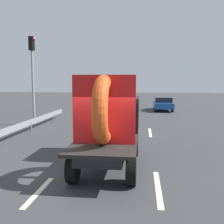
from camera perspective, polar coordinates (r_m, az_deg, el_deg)
The scene contains 9 objects.
ground_plane at distance 8.80m, azimuth -2.79°, elevation -13.03°, with size 120.00×120.00×0.00m, color #38383A.
flatbed_truck at distance 9.61m, azimuth -0.28°, elevation -1.73°, with size 2.02×4.89×3.16m.
distant_sedan at distance 27.13m, azimuth 11.00°, elevation 1.88°, with size 1.81×4.22×1.38m.
traffic_light at distance 18.52m, azimuth -16.84°, elevation 9.10°, with size 0.42×0.36×5.89m.
guardrail at distance 14.54m, azimuth -20.39°, elevation -3.37°, with size 0.10×16.06×0.71m.
lane_dash_left_near at distance 7.68m, azimuth -15.60°, elevation -16.30°, with size 2.01×0.16×0.01m, color beige.
lane_dash_left_far at distance 15.47m, azimuth -3.76°, elevation -4.35°, with size 2.66×0.16×0.01m, color beige.
lane_dash_right_near at distance 7.77m, azimuth 9.94°, elevation -15.86°, with size 2.58×0.16×0.01m, color beige.
lane_dash_right_far at distance 15.48m, azimuth 8.25°, elevation -4.40°, with size 2.58×0.16×0.01m, color beige.
Camera 1 is at (1.37, -8.17, 2.97)m, focal length 42.20 mm.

